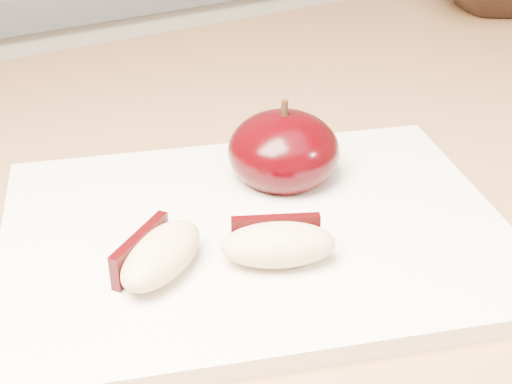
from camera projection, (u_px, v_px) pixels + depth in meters
back_cabinet at (78, 204)px, 1.31m from camera, size 2.40×0.62×0.94m
cutting_board at (256, 234)px, 0.46m from camera, size 0.37×0.32×0.01m
apple_half at (284, 151)px, 0.50m from camera, size 0.10×0.10×0.07m
apple_wedge_a at (159, 254)px, 0.41m from camera, size 0.07×0.07×0.02m
apple_wedge_b at (278, 243)px, 0.42m from camera, size 0.08×0.06×0.02m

